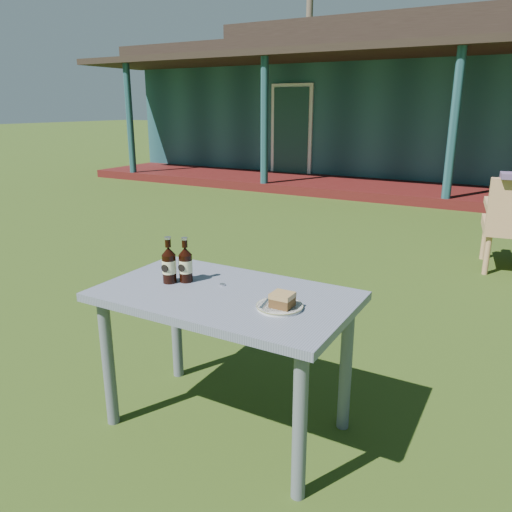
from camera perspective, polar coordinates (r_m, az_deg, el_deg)
The scene contains 10 objects.
ground at distance 3.96m, azimuth 9.31°, elevation -6.61°, with size 80.00×80.00×0.00m, color #334916.
pavilion at distance 12.88m, azimuth 24.94°, elevation 15.55°, with size 15.80×8.30×3.45m.
tree_left at distance 23.17m, azimuth 6.15°, elevation 25.91°, with size 0.28×0.28×10.50m, color brown.
cafe_table at distance 2.39m, azimuth -3.55°, elevation -6.45°, with size 1.20×0.70×0.72m.
plate at distance 2.17m, azimuth 2.72°, elevation -5.77°, with size 0.20×0.20×0.01m.
cake_slice at distance 2.14m, azimuth 3.03°, elevation -5.02°, with size 0.09×0.09×0.06m.
fork at distance 2.19m, azimuth 1.08°, elevation -5.36°, with size 0.01×0.14×0.00m, color silver.
cola_bottle_near at distance 2.49m, azimuth -8.06°, elevation -0.93°, with size 0.07×0.07×0.23m.
cola_bottle_far at distance 2.49m, azimuth -9.91°, elevation -0.96°, with size 0.07×0.07×0.23m.
bottle_cap at distance 2.44m, azimuth -3.87°, elevation -3.29°, with size 0.03×0.03×0.01m, color silver.
Camera 1 is at (1.20, -3.44, 1.56)m, focal length 35.00 mm.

